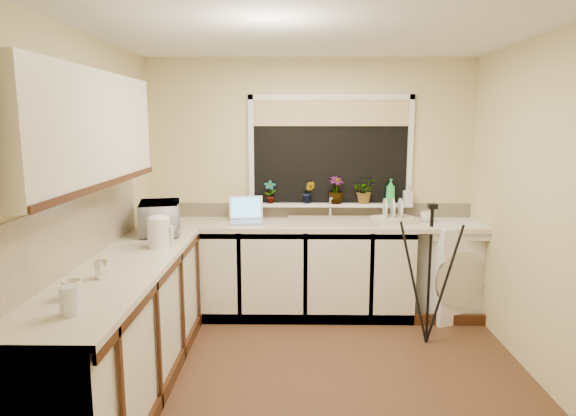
# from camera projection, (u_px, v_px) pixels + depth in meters

# --- Properties ---
(floor) EXTENTS (3.20, 3.20, 0.00)m
(floor) POSITION_uv_depth(u_px,v_px,m) (314.00, 372.00, 3.81)
(floor) COLOR brown
(floor) RESTS_ON ground
(ceiling) EXTENTS (3.20, 3.20, 0.00)m
(ceiling) POSITION_uv_depth(u_px,v_px,m) (317.00, 29.00, 3.40)
(ceiling) COLOR white
(ceiling) RESTS_ON ground
(wall_back) EXTENTS (3.20, 0.00, 3.20)m
(wall_back) POSITION_uv_depth(u_px,v_px,m) (310.00, 184.00, 5.09)
(wall_back) COLOR beige
(wall_back) RESTS_ON ground
(wall_front) EXTENTS (3.20, 0.00, 3.20)m
(wall_front) POSITION_uv_depth(u_px,v_px,m) (330.00, 273.00, 2.13)
(wall_front) COLOR beige
(wall_front) RESTS_ON ground
(wall_left) EXTENTS (0.00, 3.00, 3.00)m
(wall_left) POSITION_uv_depth(u_px,v_px,m) (90.00, 210.00, 3.63)
(wall_left) COLOR beige
(wall_left) RESTS_ON ground
(wall_right) EXTENTS (0.00, 3.00, 3.00)m
(wall_right) POSITION_uv_depth(u_px,v_px,m) (544.00, 211.00, 3.59)
(wall_right) COLOR beige
(wall_right) RESTS_ON ground
(base_cabinet_back) EXTENTS (2.55, 0.60, 0.86)m
(base_cabinet_back) POSITION_uv_depth(u_px,v_px,m) (276.00, 270.00, 4.93)
(base_cabinet_back) COLOR silver
(base_cabinet_back) RESTS_ON floor
(base_cabinet_left) EXTENTS (0.54, 2.40, 0.86)m
(base_cabinet_left) POSITION_uv_depth(u_px,v_px,m) (124.00, 334.00, 3.46)
(base_cabinet_left) COLOR silver
(base_cabinet_left) RESTS_ON floor
(worktop_back) EXTENTS (3.20, 0.60, 0.04)m
(worktop_back) POSITION_uv_depth(u_px,v_px,m) (310.00, 225.00, 4.85)
(worktop_back) COLOR beige
(worktop_back) RESTS_ON base_cabinet_back
(worktop_left) EXTENTS (0.60, 2.40, 0.04)m
(worktop_left) POSITION_uv_depth(u_px,v_px,m) (120.00, 269.00, 3.39)
(worktop_left) COLOR beige
(worktop_left) RESTS_ON base_cabinet_left
(upper_cabinet) EXTENTS (0.28, 1.90, 0.70)m
(upper_cabinet) POSITION_uv_depth(u_px,v_px,m) (81.00, 129.00, 3.09)
(upper_cabinet) COLOR silver
(upper_cabinet) RESTS_ON wall_left
(splashback_left) EXTENTS (0.02, 2.40, 0.45)m
(splashback_left) POSITION_uv_depth(u_px,v_px,m) (75.00, 233.00, 3.35)
(splashback_left) COLOR beige
(splashback_left) RESTS_ON wall_left
(splashback_back) EXTENTS (3.20, 0.02, 0.14)m
(splashback_back) POSITION_uv_depth(u_px,v_px,m) (310.00, 210.00, 5.12)
(splashback_back) COLOR beige
(splashback_back) RESTS_ON wall_back
(window_glass) EXTENTS (1.50, 0.02, 1.00)m
(window_glass) POSITION_uv_depth(u_px,v_px,m) (330.00, 152.00, 5.01)
(window_glass) COLOR black
(window_glass) RESTS_ON wall_back
(window_blind) EXTENTS (1.50, 0.02, 0.25)m
(window_blind) POSITION_uv_depth(u_px,v_px,m) (331.00, 113.00, 4.93)
(window_blind) COLOR tan
(window_blind) RESTS_ON wall_back
(windowsill) EXTENTS (1.60, 0.14, 0.03)m
(windowsill) POSITION_uv_depth(u_px,v_px,m) (330.00, 205.00, 5.05)
(windowsill) COLOR white
(windowsill) RESTS_ON wall_back
(sink) EXTENTS (0.82, 0.46, 0.03)m
(sink) POSITION_uv_depth(u_px,v_px,m) (331.00, 221.00, 4.84)
(sink) COLOR tan
(sink) RESTS_ON worktop_back
(faucet) EXTENTS (0.03, 0.03, 0.24)m
(faucet) POSITION_uv_depth(u_px,v_px,m) (330.00, 207.00, 5.00)
(faucet) COLOR silver
(faucet) RESTS_ON worktop_back
(washing_machine) EXTENTS (0.82, 0.80, 0.90)m
(washing_machine) POSITION_uv_depth(u_px,v_px,m) (450.00, 267.00, 4.95)
(washing_machine) COLOR white
(washing_machine) RESTS_ON floor
(laptop) EXTENTS (0.36, 0.35, 0.23)m
(laptop) POSITION_uv_depth(u_px,v_px,m) (246.00, 215.00, 4.87)
(laptop) COLOR #9C9BA3
(laptop) RESTS_ON worktop_back
(kettle) EXTENTS (0.17, 0.17, 0.22)m
(kettle) POSITION_uv_depth(u_px,v_px,m) (159.00, 233.00, 3.87)
(kettle) COLOR white
(kettle) RESTS_ON worktop_left
(dish_rack) EXTENTS (0.44, 0.39, 0.05)m
(dish_rack) POSITION_uv_depth(u_px,v_px,m) (394.00, 219.00, 4.86)
(dish_rack) COLOR beige
(dish_rack) RESTS_ON worktop_back
(tripod) EXTENTS (0.72, 0.72, 1.19)m
(tripod) POSITION_uv_depth(u_px,v_px,m) (429.00, 275.00, 4.23)
(tripod) COLOR black
(tripod) RESTS_ON floor
(glass_jug) EXTENTS (0.10, 0.10, 0.15)m
(glass_jug) POSITION_uv_depth(u_px,v_px,m) (70.00, 301.00, 2.54)
(glass_jug) COLOR silver
(glass_jug) RESTS_ON worktop_left
(steel_jar) EXTENTS (0.08, 0.08, 0.11)m
(steel_jar) POSITION_uv_depth(u_px,v_px,m) (101.00, 269.00, 3.13)
(steel_jar) COLOR silver
(steel_jar) RESTS_ON worktop_left
(microwave) EXTENTS (0.43, 0.55, 0.27)m
(microwave) POSITION_uv_depth(u_px,v_px,m) (160.00, 218.00, 4.36)
(microwave) COLOR white
(microwave) RESTS_ON worktop_left
(plant_a) EXTENTS (0.13, 0.09, 0.23)m
(plant_a) POSITION_uv_depth(u_px,v_px,m) (270.00, 192.00, 5.00)
(plant_a) COLOR #999999
(plant_a) RESTS_ON windowsill
(plant_b) EXTENTS (0.13, 0.11, 0.22)m
(plant_b) POSITION_uv_depth(u_px,v_px,m) (309.00, 192.00, 5.02)
(plant_b) COLOR #999999
(plant_b) RESTS_ON windowsill
(plant_c) EXTENTS (0.20, 0.20, 0.27)m
(plant_c) POSITION_uv_depth(u_px,v_px,m) (336.00, 190.00, 5.00)
(plant_c) COLOR #999999
(plant_c) RESTS_ON windowsill
(plant_d) EXTENTS (0.24, 0.21, 0.25)m
(plant_d) POSITION_uv_depth(u_px,v_px,m) (365.00, 191.00, 5.01)
(plant_d) COLOR #999999
(plant_d) RESTS_ON windowsill
(soap_bottle_green) EXTENTS (0.11, 0.11, 0.24)m
(soap_bottle_green) POSITION_uv_depth(u_px,v_px,m) (391.00, 191.00, 5.00)
(soap_bottle_green) COLOR green
(soap_bottle_green) RESTS_ON windowsill
(soap_bottle_clear) EXTENTS (0.08, 0.09, 0.19)m
(soap_bottle_clear) POSITION_uv_depth(u_px,v_px,m) (408.00, 194.00, 5.01)
(soap_bottle_clear) COLOR #999999
(soap_bottle_clear) RESTS_ON windowsill
(cup_back) EXTENTS (0.15, 0.15, 0.10)m
(cup_back) POSITION_uv_depth(u_px,v_px,m) (427.00, 217.00, 4.86)
(cup_back) COLOR silver
(cup_back) RESTS_ON worktop_back
(cup_left) EXTENTS (0.11, 0.11, 0.10)m
(cup_left) POSITION_uv_depth(u_px,v_px,m) (72.00, 289.00, 2.78)
(cup_left) COLOR beige
(cup_left) RESTS_ON worktop_left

